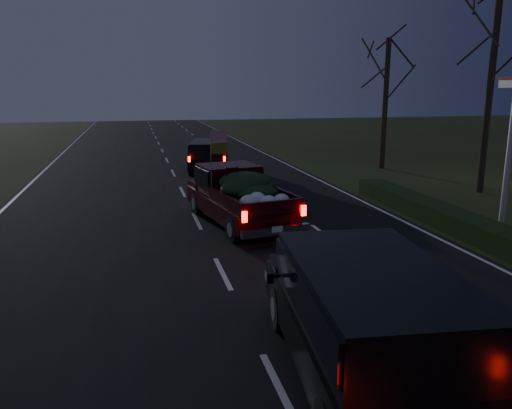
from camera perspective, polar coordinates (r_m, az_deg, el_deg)
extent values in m
plane|color=black|center=(12.20, -3.84, -7.93)|extent=(120.00, 120.00, 0.00)
cube|color=black|center=(12.20, -3.84, -7.88)|extent=(14.00, 120.00, 0.02)
cube|color=black|center=(17.70, 20.02, -0.99)|extent=(1.00, 10.00, 0.60)
cylinder|color=black|center=(23.23, 25.16, 11.61)|extent=(0.28, 0.28, 8.50)
cylinder|color=black|center=(28.58, 14.55, 10.98)|extent=(0.28, 0.28, 7.00)
cube|color=black|center=(16.50, -2.04, -0.07)|extent=(2.87, 5.36, 0.56)
cube|color=black|center=(17.18, -3.18, 3.05)|extent=(2.13, 1.92, 0.92)
cube|color=black|center=(17.17, -3.19, 3.38)|extent=(2.21, 1.84, 0.56)
cube|color=black|center=(15.24, -0.23, 0.00)|extent=(2.34, 3.13, 0.06)
ellipsoid|color=black|center=(15.62, -0.79, 2.04)|extent=(1.92, 2.08, 0.61)
cylinder|color=gray|center=(15.92, -5.16, 4.80)|extent=(0.03, 0.03, 2.03)
cube|color=red|center=(15.91, -4.28, 7.87)|extent=(0.52, 0.11, 0.35)
cube|color=gold|center=(15.95, -4.25, 6.42)|extent=(0.52, 0.11, 0.35)
cube|color=black|center=(27.17, -5.35, 5.10)|extent=(2.82, 4.94, 0.58)
cube|color=black|center=(26.85, -5.40, 6.42)|extent=(2.45, 3.68, 0.77)
cube|color=black|center=(26.84, -5.41, 6.58)|extent=(2.53, 3.61, 0.46)
cube|color=black|center=(8.07, 12.27, -14.40)|extent=(2.78, 5.56, 0.67)
cube|color=black|center=(7.51, 13.28, -10.21)|extent=(2.50, 4.10, 0.89)
cube|color=black|center=(7.48, 13.32, -9.59)|extent=(2.60, 4.00, 0.53)
cube|color=black|center=(8.44, 1.57, -8.18)|extent=(0.14, 0.26, 0.18)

